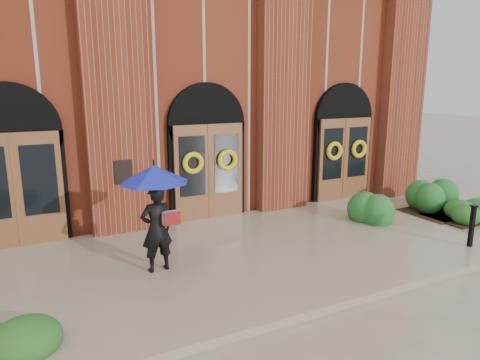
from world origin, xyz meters
TOP-DOWN VIEW (x-y plane):
  - ground at (0.00, 0.00)m, footprint 90.00×90.00m
  - landing at (0.00, 0.15)m, footprint 10.00×5.30m
  - church_building at (0.00, 8.78)m, footprint 16.20×12.53m
  - man_with_umbrella at (-2.18, 0.09)m, footprint 1.39×1.39m
  - metal_post at (4.30, -1.80)m, footprint 0.14×0.14m
  - hedge_wall_right at (5.20, 0.56)m, footprint 3.34×1.34m
  - hedge_front_right at (6.39, 0.00)m, footprint 1.47×1.26m

SIDE VIEW (x-z plane):
  - ground at x=0.00m, z-range 0.00..0.00m
  - landing at x=0.00m, z-range 0.00..0.15m
  - hedge_front_right at x=6.39m, z-range 0.00..0.52m
  - hedge_wall_right at x=5.20m, z-range 0.00..0.86m
  - metal_post at x=4.30m, z-range 0.17..1.11m
  - man_with_umbrella at x=-2.18m, z-range 0.56..2.61m
  - church_building at x=0.00m, z-range 0.00..7.00m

